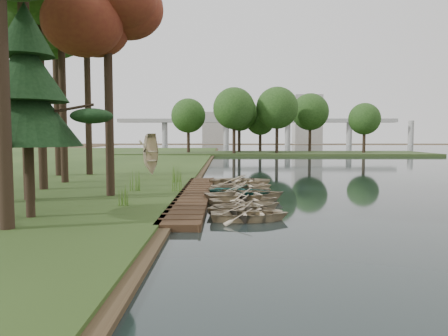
{
  "coord_description": "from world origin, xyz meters",
  "views": [
    {
      "loc": [
        0.05,
        -22.27,
        3.27
      ],
      "look_at": [
        -0.08,
        1.13,
        1.51
      ],
      "focal_mm": 35.0,
      "sensor_mm": 36.0,
      "label": 1
    }
  ],
  "objects_px": {
    "rowboat_1": "(245,208)",
    "stored_rowboat": "(151,171)",
    "boardwalk": "(194,196)",
    "pine_tree": "(27,89)",
    "rowboat_2": "(248,204)",
    "rowboat_0": "(250,212)"
  },
  "relations": [
    {
      "from": "rowboat_0",
      "to": "pine_tree",
      "type": "height_order",
      "value": "pine_tree"
    },
    {
      "from": "rowboat_2",
      "to": "rowboat_0",
      "type": "bearing_deg",
      "value": 156.97
    },
    {
      "from": "boardwalk",
      "to": "rowboat_1",
      "type": "height_order",
      "value": "rowboat_1"
    },
    {
      "from": "pine_tree",
      "to": "rowboat_0",
      "type": "bearing_deg",
      "value": 4.41
    },
    {
      "from": "boardwalk",
      "to": "stored_rowboat",
      "type": "xyz_separation_m",
      "value": [
        -3.99,
        10.32,
        0.47
      ]
    },
    {
      "from": "boardwalk",
      "to": "rowboat_1",
      "type": "xyz_separation_m",
      "value": [
        2.41,
        -5.03,
        0.21
      ]
    },
    {
      "from": "boardwalk",
      "to": "rowboat_1",
      "type": "bearing_deg",
      "value": -64.4
    },
    {
      "from": "pine_tree",
      "to": "stored_rowboat",
      "type": "bearing_deg",
      "value": 84.95
    },
    {
      "from": "rowboat_1",
      "to": "stored_rowboat",
      "type": "relative_size",
      "value": 0.97
    },
    {
      "from": "rowboat_0",
      "to": "pine_tree",
      "type": "distance_m",
      "value": 9.24
    },
    {
      "from": "rowboat_0",
      "to": "rowboat_1",
      "type": "distance_m",
      "value": 0.95
    },
    {
      "from": "boardwalk",
      "to": "rowboat_0",
      "type": "height_order",
      "value": "rowboat_0"
    },
    {
      "from": "rowboat_1",
      "to": "boardwalk",
      "type": "bearing_deg",
      "value": 43.35
    },
    {
      "from": "rowboat_1",
      "to": "rowboat_2",
      "type": "bearing_deg",
      "value": 8.64
    },
    {
      "from": "boardwalk",
      "to": "rowboat_2",
      "type": "bearing_deg",
      "value": -56.96
    },
    {
      "from": "rowboat_2",
      "to": "boardwalk",
      "type": "bearing_deg",
      "value": 11.57
    },
    {
      "from": "boardwalk",
      "to": "pine_tree",
      "type": "xyz_separation_m",
      "value": [
        -5.48,
        -6.59,
        4.77
      ]
    },
    {
      "from": "boardwalk",
      "to": "rowboat_0",
      "type": "xyz_separation_m",
      "value": [
        2.53,
        -5.98,
        0.21
      ]
    },
    {
      "from": "rowboat_2",
      "to": "stored_rowboat",
      "type": "xyz_separation_m",
      "value": [
        -6.57,
        14.29,
        0.26
      ]
    },
    {
      "from": "rowboat_2",
      "to": "pine_tree",
      "type": "distance_m",
      "value": 9.63
    },
    {
      "from": "rowboat_1",
      "to": "stored_rowboat",
      "type": "height_order",
      "value": "stored_rowboat"
    },
    {
      "from": "boardwalk",
      "to": "stored_rowboat",
      "type": "relative_size",
      "value": 5.16
    }
  ]
}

